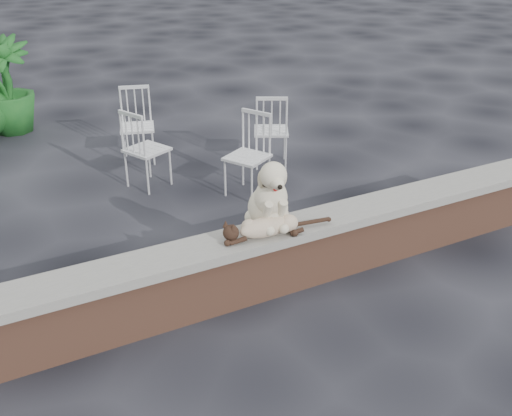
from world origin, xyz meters
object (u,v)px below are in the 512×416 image
dog (268,191)px  chair_c (271,129)px  chair_d (247,156)px  potted_plant_b (6,86)px  chair_b (137,126)px  cat (268,225)px  chair_e (147,148)px

dog → chair_c: (1.34, 2.38, -0.42)m
chair_d → potted_plant_b: potted_plant_b is taller
dog → chair_b: size_ratio=0.67×
chair_d → chair_b: size_ratio=1.00×
dog → chair_c: bearing=71.7°
dog → chair_b: (-0.10, 3.28, -0.42)m
chair_d → chair_b: bearing=177.1°
cat → chair_b: 3.44m
chair_d → chair_b: (-0.78, 1.56, 0.00)m
chair_d → potted_plant_b: size_ratio=0.69×
dog → chair_d: dog is taller
dog → chair_c: 2.76m
chair_e → chair_d: size_ratio=1.00×
cat → chair_e: 2.63m
cat → chair_b: size_ratio=1.19×
cat → chair_e: (-0.16, 2.62, -0.20)m
chair_b → chair_e: bearing=-82.7°
chair_d → potted_plant_b: (-2.06, 3.53, 0.21)m
cat → potted_plant_b: (-1.31, 5.40, 0.00)m
chair_e → chair_c: same height
dog → chair_b: 3.31m
potted_plant_b → cat: bearing=-76.4°
chair_e → chair_d: (0.92, -0.74, 0.00)m
dog → chair_d: size_ratio=0.67×
dog → cat: size_ratio=0.56×
chair_e → cat: bearing=159.1°
dog → potted_plant_b: bearing=116.0°
dog → chair_e: size_ratio=0.67×
dog → cat: dog is taller
chair_e → chair_c: bearing=-117.7°
chair_d → chair_b: 1.74m
chair_d → chair_c: same height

